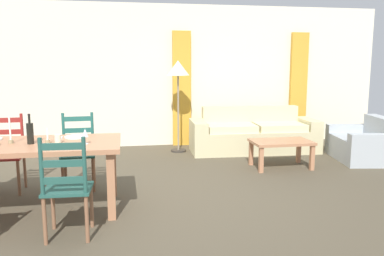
{
  "coord_description": "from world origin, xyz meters",
  "views": [
    {
      "loc": [
        -0.37,
        -4.39,
        1.57
      ],
      "look_at": [
        0.51,
        0.61,
        0.75
      ],
      "focal_mm": 36.91,
      "sensor_mm": 36.0,
      "label": 1
    }
  ],
  "objects_px": {
    "armchair_upholstered": "(365,145)",
    "coffee_table": "(281,145)",
    "dining_chair_far_left": "(6,154)",
    "dining_chair_far_right": "(78,151)",
    "dining_chair_near_right": "(67,188)",
    "standing_lamp": "(178,74)",
    "dining_table": "(29,151)",
    "wine_glass_near_right": "(85,134)",
    "coffee_cup_primary": "(58,139)",
    "couch": "(253,135)",
    "wine_bottle": "(30,133)"
  },
  "relations": [
    {
      "from": "coffee_table",
      "to": "armchair_upholstered",
      "type": "relative_size",
      "value": 0.7
    },
    {
      "from": "coffee_cup_primary",
      "to": "dining_chair_far_left",
      "type": "bearing_deg",
      "value": 132.57
    },
    {
      "from": "standing_lamp",
      "to": "dining_chair_far_right",
      "type": "bearing_deg",
      "value": -129.28
    },
    {
      "from": "wine_glass_near_right",
      "to": "standing_lamp",
      "type": "bearing_deg",
      "value": 63.95
    },
    {
      "from": "couch",
      "to": "armchair_upholstered",
      "type": "bearing_deg",
      "value": -31.18
    },
    {
      "from": "couch",
      "to": "armchair_upholstered",
      "type": "xyz_separation_m",
      "value": [
        1.61,
        -0.98,
        -0.04
      ]
    },
    {
      "from": "coffee_table",
      "to": "standing_lamp",
      "type": "height_order",
      "value": "standing_lamp"
    },
    {
      "from": "wine_bottle",
      "to": "couch",
      "type": "distance_m",
      "value": 4.19
    },
    {
      "from": "wine_bottle",
      "to": "dining_chair_near_right",
      "type": "bearing_deg",
      "value": -58.48
    },
    {
      "from": "dining_table",
      "to": "dining_chair_far_right",
      "type": "distance_m",
      "value": 0.89
    },
    {
      "from": "dining_chair_far_left",
      "to": "standing_lamp",
      "type": "relative_size",
      "value": 0.59
    },
    {
      "from": "couch",
      "to": "armchair_upholstered",
      "type": "distance_m",
      "value": 1.89
    },
    {
      "from": "dining_table",
      "to": "dining_chair_far_left",
      "type": "relative_size",
      "value": 1.98
    },
    {
      "from": "standing_lamp",
      "to": "armchair_upholstered",
      "type": "bearing_deg",
      "value": -21.38
    },
    {
      "from": "wine_bottle",
      "to": "standing_lamp",
      "type": "height_order",
      "value": "standing_lamp"
    },
    {
      "from": "coffee_cup_primary",
      "to": "armchair_upholstered",
      "type": "distance_m",
      "value": 4.91
    },
    {
      "from": "coffee_table",
      "to": "armchair_upholstered",
      "type": "height_order",
      "value": "armchair_upholstered"
    },
    {
      "from": "dining_table",
      "to": "dining_chair_far_left",
      "type": "height_order",
      "value": "dining_chair_far_left"
    },
    {
      "from": "dining_table",
      "to": "coffee_table",
      "type": "distance_m",
      "value": 3.61
    },
    {
      "from": "dining_table",
      "to": "wine_glass_near_right",
      "type": "bearing_deg",
      "value": -13.68
    },
    {
      "from": "dining_table",
      "to": "couch",
      "type": "bearing_deg",
      "value": 36.78
    },
    {
      "from": "dining_chair_far_left",
      "to": "wine_bottle",
      "type": "xyz_separation_m",
      "value": [
        0.49,
        -0.83,
        0.39
      ]
    },
    {
      "from": "dining_chair_far_left",
      "to": "armchair_upholstered",
      "type": "height_order",
      "value": "dining_chair_far_left"
    },
    {
      "from": "dining_chair_near_right",
      "to": "coffee_cup_primary",
      "type": "bearing_deg",
      "value": 103.18
    },
    {
      "from": "wine_bottle",
      "to": "dining_chair_far_left",
      "type": "bearing_deg",
      "value": 120.28
    },
    {
      "from": "dining_chair_far_left",
      "to": "coffee_table",
      "type": "relative_size",
      "value": 1.07
    },
    {
      "from": "standing_lamp",
      "to": "coffee_table",
      "type": "bearing_deg",
      "value": -45.2
    },
    {
      "from": "wine_glass_near_right",
      "to": "dining_table",
      "type": "bearing_deg",
      "value": 166.32
    },
    {
      "from": "dining_chair_far_right",
      "to": "wine_bottle",
      "type": "height_order",
      "value": "wine_bottle"
    },
    {
      "from": "armchair_upholstered",
      "to": "coffee_table",
      "type": "bearing_deg",
      "value": -171.39
    },
    {
      "from": "dining_chair_near_right",
      "to": "standing_lamp",
      "type": "bearing_deg",
      "value": 66.43
    },
    {
      "from": "wine_bottle",
      "to": "armchair_upholstered",
      "type": "xyz_separation_m",
      "value": [
        4.91,
        1.55,
        -0.62
      ]
    },
    {
      "from": "dining_chair_far_right",
      "to": "armchair_upholstered",
      "type": "bearing_deg",
      "value": 9.29
    },
    {
      "from": "coffee_cup_primary",
      "to": "dining_table",
      "type": "bearing_deg",
      "value": 173.82
    },
    {
      "from": "dining_chair_far_left",
      "to": "dining_chair_far_right",
      "type": "height_order",
      "value": "same"
    },
    {
      "from": "dining_table",
      "to": "wine_bottle",
      "type": "xyz_separation_m",
      "value": [
        0.03,
        -0.04,
        0.2
      ]
    },
    {
      "from": "dining_chair_far_right",
      "to": "standing_lamp",
      "type": "bearing_deg",
      "value": 50.72
    },
    {
      "from": "coffee_cup_primary",
      "to": "coffee_table",
      "type": "relative_size",
      "value": 0.1
    },
    {
      "from": "dining_chair_near_right",
      "to": "armchair_upholstered",
      "type": "xyz_separation_m",
      "value": [
        4.46,
        2.27,
        -0.23
      ]
    },
    {
      "from": "dining_table",
      "to": "dining_chair_near_right",
      "type": "height_order",
      "value": "dining_chair_near_right"
    },
    {
      "from": "dining_chair_far_right",
      "to": "coffee_table",
      "type": "xyz_separation_m",
      "value": [
        2.94,
        0.5,
        -0.12
      ]
    },
    {
      "from": "coffee_table",
      "to": "armchair_upholstered",
      "type": "distance_m",
      "value": 1.6
    },
    {
      "from": "coffee_cup_primary",
      "to": "couch",
      "type": "xyz_separation_m",
      "value": [
        3.02,
        2.52,
        -0.5
      ]
    },
    {
      "from": "dining_chair_far_left",
      "to": "dining_chair_near_right",
      "type": "bearing_deg",
      "value": -59.14
    },
    {
      "from": "dining_chair_far_left",
      "to": "dining_chair_far_right",
      "type": "bearing_deg",
      "value": -1.6
    },
    {
      "from": "wine_glass_near_right",
      "to": "coffee_table",
      "type": "height_order",
      "value": "wine_glass_near_right"
    },
    {
      "from": "wine_bottle",
      "to": "couch",
      "type": "xyz_separation_m",
      "value": [
        3.29,
        2.52,
        -0.58
      ]
    },
    {
      "from": "dining_chair_far_left",
      "to": "coffee_cup_primary",
      "type": "xyz_separation_m",
      "value": [
        0.76,
        -0.83,
        0.32
      ]
    },
    {
      "from": "dining_chair_near_right",
      "to": "dining_chair_far_left",
      "type": "distance_m",
      "value": 1.81
    },
    {
      "from": "wine_glass_near_right",
      "to": "armchair_upholstered",
      "type": "distance_m",
      "value": 4.69
    }
  ]
}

